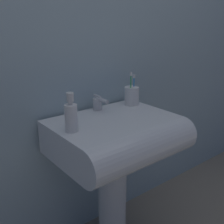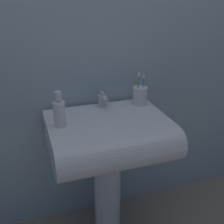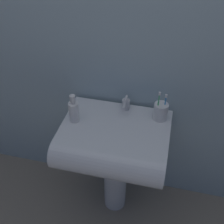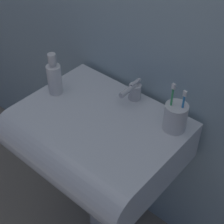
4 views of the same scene
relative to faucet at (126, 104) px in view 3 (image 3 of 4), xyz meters
name	(u,v)px [view 3 (image 3 of 4)]	position (x,y,z in m)	size (l,w,h in m)	color
ground_plane	(115,201)	(-0.03, -0.15, -0.82)	(6.00, 6.00, 0.00)	gray
wall_back	(127,38)	(-0.03, 0.10, 0.38)	(5.00, 0.05, 2.40)	#9EB7C1
sink_pedestal	(115,176)	(-0.03, -0.15, -0.52)	(0.16, 0.16, 0.61)	white
sink_basin	(113,143)	(-0.03, -0.22, -0.13)	(0.62, 0.50, 0.17)	white
faucet	(126,104)	(0.00, 0.00, 0.00)	(0.05, 0.12, 0.08)	silver
toothbrush_cup	(161,111)	(0.21, -0.03, 0.01)	(0.08, 0.08, 0.19)	white
soap_bottle	(74,111)	(-0.27, -0.17, 0.03)	(0.06, 0.06, 0.18)	white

